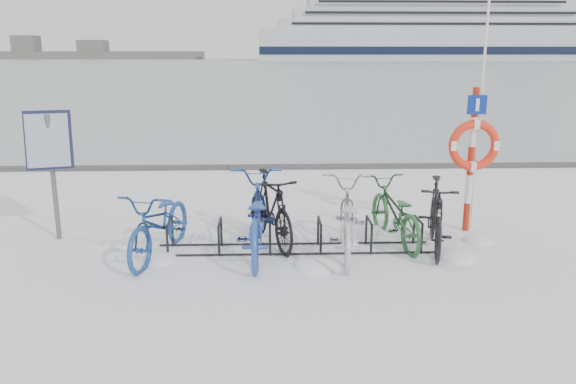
% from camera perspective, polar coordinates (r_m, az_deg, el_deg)
% --- Properties ---
extents(ground, '(900.00, 900.00, 0.00)m').
position_cam_1_polar(ground, '(8.23, 0.69, -5.90)').
color(ground, white).
rests_on(ground, ground).
extents(ice_sheet, '(400.00, 298.00, 0.02)m').
position_cam_1_polar(ice_sheet, '(162.75, -1.98, 12.95)').
color(ice_sheet, '#9AA6AE').
rests_on(ice_sheet, ground).
extents(quay_edge, '(400.00, 0.25, 0.10)m').
position_cam_1_polar(quay_edge, '(13.91, -0.47, 2.57)').
color(quay_edge, '#3F3F42').
rests_on(quay_edge, ground).
extents(bike_rack, '(4.00, 0.48, 0.46)m').
position_cam_1_polar(bike_rack, '(8.17, 0.69, -4.70)').
color(bike_rack, black).
rests_on(bike_rack, ground).
extents(info_board, '(0.70, 0.41, 1.97)m').
position_cam_1_polar(info_board, '(9.06, -23.07, 4.13)').
color(info_board, '#595B5E').
rests_on(info_board, ground).
extents(lifebuoy_station, '(0.80, 0.23, 4.16)m').
position_cam_1_polar(lifebuoy_station, '(9.20, 18.35, 4.50)').
color(lifebuoy_station, '#AC210D').
rests_on(lifebuoy_station, ground).
extents(cruise_ferry, '(126.09, 23.81, 41.43)m').
position_cam_1_polar(cruise_ferry, '(218.62, 14.27, 15.76)').
color(cruise_ferry, silver).
rests_on(cruise_ferry, ground).
extents(shoreline, '(180.00, 12.00, 9.50)m').
position_cam_1_polar(shoreline, '(294.07, -27.18, 12.45)').
color(shoreline, '#4D4D4D').
rests_on(shoreline, ground).
extents(bike_0, '(1.10, 2.05, 1.02)m').
position_cam_1_polar(bike_0, '(8.07, -12.85, -2.85)').
color(bike_0, navy).
rests_on(bike_0, ground).
extents(bike_1, '(0.79, 2.22, 1.16)m').
position_cam_1_polar(bike_1, '(7.96, -3.32, -2.22)').
color(bike_1, '#28469A').
rests_on(bike_1, ground).
extents(bike_2, '(1.08, 1.93, 1.12)m').
position_cam_1_polar(bike_2, '(8.40, -1.77, -1.48)').
color(bike_2, black).
rests_on(bike_2, ground).
extents(bike_3, '(0.97, 2.15, 1.09)m').
position_cam_1_polar(bike_3, '(7.98, 5.94, -2.49)').
color(bike_3, '#ADAEB4').
rests_on(bike_3, ground).
extents(bike_4, '(0.95, 1.95, 0.98)m').
position_cam_1_polar(bike_4, '(8.61, 10.74, -1.81)').
color(bike_4, '#285E2F').
rests_on(bike_4, ground).
extents(bike_5, '(0.87, 1.84, 1.07)m').
position_cam_1_polar(bike_5, '(8.41, 14.82, -2.12)').
color(bike_5, black).
rests_on(bike_5, ground).
extents(snow_drifts, '(5.90, 2.04, 0.22)m').
position_cam_1_polar(snow_drifts, '(8.12, 4.04, -6.19)').
color(snow_drifts, white).
rests_on(snow_drifts, ground).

